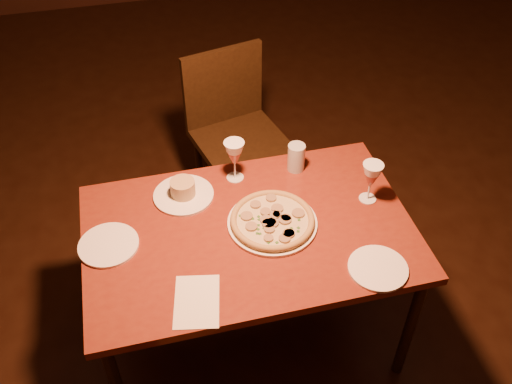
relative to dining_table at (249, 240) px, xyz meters
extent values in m
plane|color=black|center=(0.25, 0.21, -0.62)|extent=(7.00, 7.00, 0.00)
cube|color=maroon|center=(0.00, 0.00, 0.04)|extent=(1.27, 0.82, 0.04)
cylinder|color=black|center=(-0.57, 0.35, -0.30)|extent=(0.05, 0.05, 0.64)
cylinder|color=black|center=(0.57, -0.35, -0.30)|extent=(0.05, 0.05, 0.64)
cylinder|color=black|center=(0.58, 0.35, -0.30)|extent=(0.05, 0.05, 0.64)
cube|color=black|center=(0.15, 0.81, -0.15)|extent=(0.52, 0.52, 0.04)
cube|color=black|center=(0.11, 1.00, 0.07)|extent=(0.43, 0.13, 0.41)
cylinder|color=black|center=(0.02, 0.60, -0.39)|extent=(0.04, 0.04, 0.44)
cylinder|color=black|center=(-0.06, 0.94, -0.39)|extent=(0.04, 0.04, 0.44)
cylinder|color=black|center=(0.36, 0.68, -0.39)|extent=(0.04, 0.04, 0.44)
cylinder|color=black|center=(0.28, 1.02, -0.39)|extent=(0.04, 0.04, 0.44)
cylinder|color=white|center=(0.09, 0.00, 0.07)|extent=(0.35, 0.35, 0.01)
cylinder|color=beige|center=(0.09, 0.00, 0.08)|extent=(0.32, 0.32, 0.01)
torus|color=tan|center=(0.09, 0.00, 0.09)|extent=(0.33, 0.33, 0.03)
cylinder|color=white|center=(-0.21, 0.25, 0.07)|extent=(0.25, 0.25, 0.01)
cylinder|color=tan|center=(-0.21, 0.25, 0.10)|extent=(0.10, 0.10, 0.07)
cylinder|color=#B2BDC2|center=(0.28, 0.30, 0.12)|extent=(0.07, 0.07, 0.12)
cylinder|color=white|center=(-0.53, 0.05, 0.07)|extent=(0.23, 0.23, 0.01)
cylinder|color=white|center=(0.40, -0.31, 0.07)|extent=(0.22, 0.22, 0.01)
cube|color=white|center=(-0.25, -0.29, 0.06)|extent=(0.19, 0.25, 0.00)
camera|label=1|loc=(-0.35, -1.47, 1.65)|focal=40.00mm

